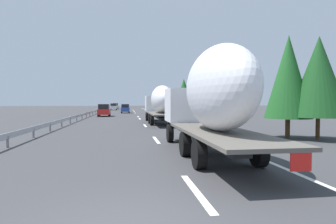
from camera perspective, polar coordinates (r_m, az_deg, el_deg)
name	(u,v)px	position (r m, az deg, el deg)	size (l,w,h in m)	color
ground_plane	(127,117)	(45.25, -8.25, -0.95)	(260.00, 260.00, 0.00)	#38383A
lane_stripe_0	(196,191)	(7.76, 5.64, -15.49)	(3.20, 0.20, 0.01)	white
lane_stripe_1	(156,140)	(17.65, -2.38, -5.57)	(3.20, 0.20, 0.01)	white
lane_stripe_2	(145,126)	(28.19, -4.59, -2.73)	(3.20, 0.20, 0.01)	white
lane_stripe_3	(140,119)	(39.73, -5.65, -1.35)	(3.20, 0.20, 0.01)	white
lane_stripe_4	(138,117)	(45.38, -5.98, -0.93)	(3.20, 0.20, 0.01)	white
lane_stripe_5	(135,113)	(60.65, -6.55, -0.19)	(3.20, 0.20, 0.01)	white
lane_stripe_6	(134,112)	(69.32, -6.76, 0.09)	(3.20, 0.20, 0.01)	white
lane_stripe_7	(134,111)	(74.05, -6.86, 0.21)	(3.20, 0.20, 0.01)	white
lane_stripe_8	(133,110)	(81.31, -6.98, 0.37)	(3.20, 0.20, 0.01)	white
edge_line_right	(158,115)	(50.54, -2.00, -0.62)	(110.00, 0.20, 0.01)	white
truck_lead	(160,102)	(30.76, -1.55, 1.97)	(13.26, 2.55, 4.01)	silver
truck_trailing	(210,97)	(12.53, 8.39, 2.90)	(12.25, 2.55, 4.55)	silver
car_white_van	(114,107)	(83.53, -10.81, 1.05)	(4.65, 1.85, 1.89)	white
car_blue_sedan	(125,109)	(60.84, -8.52, 0.69)	(4.59, 1.78, 1.87)	#28479E
car_red_compact	(104,110)	(47.34, -12.63, 0.34)	(4.27, 1.88, 1.98)	red
car_silver_hatch	(116,106)	(98.41, -10.42, 1.19)	(4.11, 1.78, 1.90)	#ADB2B7
road_sign	(162,102)	(54.62, -1.21, 1.93)	(0.10, 0.90, 3.24)	gray
tree_0	(164,99)	(91.72, -0.84, 2.53)	(2.78, 2.78, 5.03)	#472D19
tree_1	(319,77)	(20.08, 27.85, 6.25)	(3.50, 3.50, 6.41)	#472D19
tree_2	(184,96)	(55.87, 3.22, 3.30)	(3.96, 3.96, 5.39)	#472D19
tree_3	(178,97)	(62.92, 1.94, 3.08)	(3.98, 3.98, 5.43)	#472D19
tree_4	(184,92)	(62.05, 3.17, 4.07)	(3.89, 3.89, 7.33)	#472D19
tree_5	(288,77)	(20.07, 22.87, 6.47)	(2.98, 2.98, 6.63)	#472D19
guardrail_median	(90,113)	(48.59, -15.35, -0.12)	(94.00, 0.10, 0.76)	#9EA0A5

